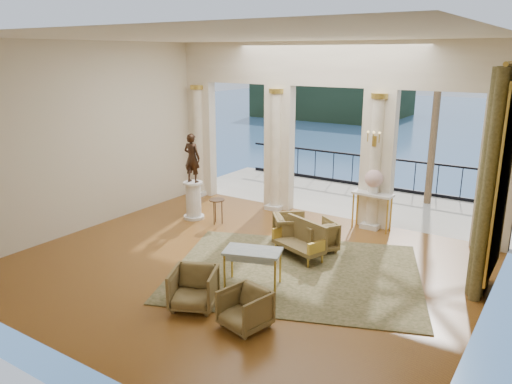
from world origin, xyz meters
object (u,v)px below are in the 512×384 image
Objects in this scene: armchair_a at (194,286)px; armchair_b at (245,307)px; side_table at (217,203)px; armchair_c at (317,234)px; game_table at (253,254)px; armchair_d at (291,228)px; pedestal at (193,201)px; console_table at (373,199)px; settee at (302,240)px; statue at (192,158)px.

armchair_a is 1.10× the size of armchair_b.
armchair_b reaches higher than side_table.
armchair_c is 0.65× the size of game_table.
armchair_d is (-0.04, 3.46, 0.00)m from armchair_a.
game_table is at bearing -35.03° from pedestal.
armchair_b is at bearing 41.55° from armchair_c.
armchair_d is 1.20× the size of side_table.
armchair_a is 0.77× the size of console_table.
console_table is (1.11, 5.43, 0.39)m from armchair_a.
armchair_c is at bearing -101.56° from console_table.
settee is 1.04× the size of statue.
pedestal is at bearing -180.00° from side_table.
settee is 2.93m from side_table.
armchair_c is at bearing 55.16° from armchair_a.
console_table is at bearing 53.80° from armchair_a.
armchair_d is 3.31m from statue.
pedestal reaches higher than game_table.
statue is at bearing 46.48° from armchair_d.
statue is at bearing 125.81° from game_table.
armchair_a is at bearing 23.48° from armchair_c.
statue is at bearing 180.00° from pedestal.
side_table is at bearing -174.84° from settee.
armchair_a is at bearing -49.84° from pedestal.
statue is at bearing 150.78° from armchair_b.
console_table is at bearing -160.20° from armchair_c.
pedestal is at bearing 105.53° from armchair_a.
pedestal reaches higher than side_table.
settee is 1.73m from game_table.
pedestal is at bearing -60.05° from armchair_c.
settee is (-0.12, -0.50, 0.01)m from armchair_c.
armchair_c is 3.73m from pedestal.
armchair_b is at bearing -41.65° from pedestal.
armchair_c is at bearing -4.71° from side_table.
armchair_b is 5.63m from pedestal.
armchair_b is 3.06m from settee.
armchair_c is 0.51m from settee.
statue is at bearing 105.53° from armchair_a.
pedestal is 4.57m from console_table.
game_table is at bearing -42.00° from side_table.
statue is (-3.06, 0.22, 1.24)m from armchair_d.
settee is at bearing 113.73° from armchair_b.
pedestal is 0.78× the size of statue.
armchair_c is 0.77× the size of console_table.
armchair_b is at bearing 133.87° from statue.
armchair_d is at bearing 171.46° from statue.
game_table is 1.18× the size of console_table.
statue reaches higher than armchair_b.
settee is 1.12× the size of game_table.
armchair_b is 0.60× the size of game_table.
armchair_d is 3.07m from pedestal.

